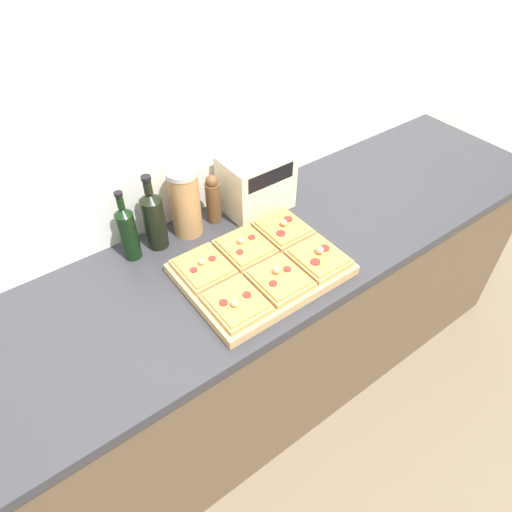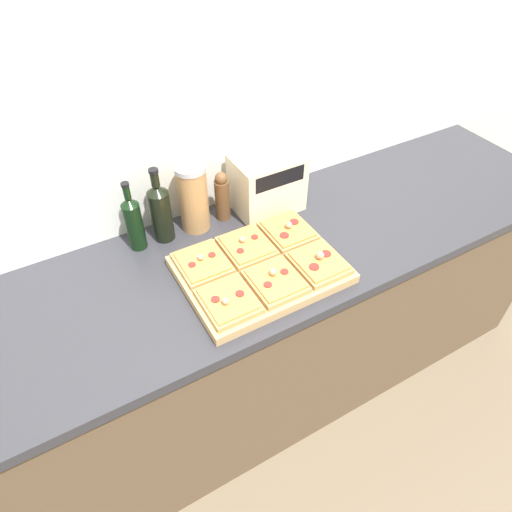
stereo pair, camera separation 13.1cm
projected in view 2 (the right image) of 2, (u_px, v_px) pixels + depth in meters
name	position (u px, v px, depth m)	size (l,w,h in m)	color
ground_plane	(298.00, 442.00, 2.01)	(12.00, 12.00, 0.00)	brown
wall_back	(214.00, 115.00, 1.59)	(6.00, 0.06, 2.50)	silver
kitchen_counter	(263.00, 329.00, 1.91)	(2.63, 0.67, 0.90)	brown
cutting_board	(260.00, 269.00, 1.50)	(0.51, 0.39, 0.03)	tan
pizza_slice_back_left	(202.00, 263.00, 1.48)	(0.16, 0.18, 0.05)	tan
pizza_slice_back_center	(247.00, 246.00, 1.54)	(0.16, 0.18, 0.05)	tan
pizza_slice_back_right	(288.00, 231.00, 1.60)	(0.16, 0.18, 0.05)	tan
pizza_slice_front_left	(228.00, 301.00, 1.36)	(0.16, 0.18, 0.05)	tan
pizza_slice_front_center	(275.00, 281.00, 1.42)	(0.16, 0.18, 0.05)	tan
pizza_slice_front_right	(319.00, 263.00, 1.48)	(0.16, 0.18, 0.06)	tan
olive_oil_bottle	(134.00, 222.00, 1.54)	(0.06, 0.06, 0.27)	black
wine_bottle	(161.00, 211.00, 1.57)	(0.07, 0.07, 0.29)	black
grain_jar_tall	(193.00, 197.00, 1.61)	(0.11, 0.11, 0.26)	#AD7F4C
pepper_mill	(222.00, 196.00, 1.67)	(0.05, 0.05, 0.20)	brown
toaster_oven	(267.00, 183.00, 1.71)	(0.27, 0.18, 0.22)	beige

